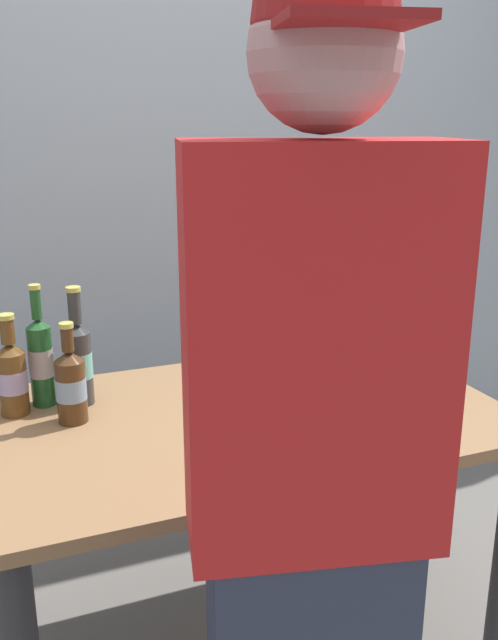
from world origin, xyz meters
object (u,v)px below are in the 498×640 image
(beer_bottle_amber, at_px, (12,376))
(beer_bottle_dark, at_px, (78,360))
(beer_bottle_green, at_px, (41,359))
(person_figure, at_px, (311,510))
(laptop, at_px, (339,372))
(beer_bottle_brown, at_px, (71,385))

(beer_bottle_amber, bearing_deg, beer_bottle_dark, 1.85)
(beer_bottle_green, bearing_deg, beer_bottle_amber, -155.47)
(beer_bottle_green, distance_m, beer_bottle_dark, 0.10)
(beer_bottle_amber, distance_m, person_figure, 0.99)
(beer_bottle_green, xyz_separation_m, beer_bottle_amber, (-0.08, -0.04, -0.02))
(beer_bottle_amber, bearing_deg, laptop, -10.82)
(beer_bottle_amber, xyz_separation_m, beer_bottle_brown, (0.13, -0.10, -0.01))
(beer_bottle_green, xyz_separation_m, beer_bottle_brown, (0.06, -0.14, -0.03))
(beer_bottle_brown, relative_size, person_figure, 0.15)
(person_figure, bearing_deg, beer_bottle_brown, 108.89)
(beer_bottle_brown, height_order, person_figure, person_figure)
(person_figure, bearing_deg, beer_bottle_dark, 104.62)
(laptop, bearing_deg, person_figure, -122.07)
(beer_bottle_dark, bearing_deg, beer_bottle_green, 162.28)
(beer_bottle_brown, bearing_deg, beer_bottle_green, 112.20)
(beer_bottle_brown, distance_m, person_figure, 0.84)
(beer_bottle_dark, xyz_separation_m, beer_bottle_amber, (-0.17, -0.01, -0.02))
(laptop, height_order, beer_bottle_brown, beer_bottle_brown)
(beer_bottle_green, bearing_deg, beer_bottle_dark, -17.72)
(beer_bottle_amber, bearing_deg, beer_bottle_brown, -37.83)
(beer_bottle_green, xyz_separation_m, person_figure, (0.33, -0.93, 0.01))
(beer_bottle_amber, height_order, beer_bottle_brown, beer_bottle_amber)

